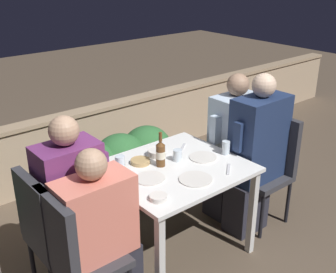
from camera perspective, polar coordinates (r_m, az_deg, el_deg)
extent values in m
plane|color=brown|center=(3.52, 0.73, -15.07)|extent=(16.00, 16.00, 0.00)
cube|color=tan|center=(4.53, -12.72, -1.44)|extent=(9.00, 0.14, 0.68)
cube|color=#9E8466|center=(4.39, -13.13, 2.86)|extent=(9.00, 0.18, 0.04)
cube|color=white|center=(3.12, 0.80, -4.35)|extent=(1.02, 0.90, 0.03)
cube|color=silver|center=(2.83, -1.09, -16.81)|extent=(0.05, 0.05, 0.72)
cube|color=silver|center=(3.36, 11.35, -10.08)|extent=(0.05, 0.05, 0.72)
cube|color=silver|center=(3.37, -9.79, -9.86)|extent=(0.05, 0.05, 0.72)
cube|color=silver|center=(3.83, 2.07, -5.21)|extent=(0.05, 0.05, 0.72)
cube|color=brown|center=(4.02, -6.25, -7.55)|extent=(1.10, 0.36, 0.28)
ellipsoid|color=#2D6633|center=(3.71, -10.36, -4.33)|extent=(0.50, 0.47, 0.47)
ellipsoid|color=#2D6633|center=(3.85, -6.47, -3.05)|extent=(0.50, 0.47, 0.47)
ellipsoid|color=#2D6633|center=(4.01, -2.87, -1.85)|extent=(0.50, 0.47, 0.47)
cube|color=#333338|center=(2.77, -10.70, -16.17)|extent=(0.42, 0.42, 0.05)
cube|color=#333338|center=(2.55, -14.86, -12.89)|extent=(0.06, 0.42, 0.49)
cylinder|color=black|center=(3.11, -9.10, -16.56)|extent=(0.03, 0.03, 0.41)
cube|color=#E07A66|center=(2.63, -9.82, -10.73)|extent=(0.47, 0.26, 0.53)
cube|color=#E07A66|center=(2.70, -5.32, -7.84)|extent=(0.07, 0.07, 0.24)
sphere|color=tan|center=(2.45, -10.38, -3.74)|extent=(0.19, 0.19, 0.19)
cube|color=#333338|center=(2.98, -13.74, -13.28)|extent=(0.42, 0.42, 0.05)
cube|color=#333338|center=(2.78, -17.72, -9.98)|extent=(0.06, 0.42, 0.49)
cylinder|color=black|center=(3.06, -8.56, -17.25)|extent=(0.03, 0.03, 0.41)
cylinder|color=black|center=(3.21, -17.85, -16.11)|extent=(0.03, 0.03, 0.41)
cylinder|color=black|center=(3.31, -11.96, -13.96)|extent=(0.03, 0.03, 0.41)
cube|color=#282833|center=(3.17, -10.55, -15.26)|extent=(0.28, 0.23, 0.46)
cube|color=#6B2D66|center=(2.82, -13.13, -7.09)|extent=(0.40, 0.26, 0.64)
cube|color=#6B2D66|center=(2.89, -8.87, -4.26)|extent=(0.07, 0.07, 0.24)
sphere|color=tan|center=(2.64, -13.93, 0.77)|extent=(0.19, 0.19, 0.19)
cube|color=#333338|center=(3.72, 12.43, -5.40)|extent=(0.42, 0.42, 0.05)
cube|color=#333338|center=(3.74, 14.56, -0.81)|extent=(0.06, 0.42, 0.49)
cylinder|color=black|center=(3.61, 12.57, -10.56)|extent=(0.03, 0.03, 0.41)
cylinder|color=black|center=(3.87, 15.93, -8.50)|extent=(0.03, 0.03, 0.41)
cylinder|color=black|center=(3.80, 8.27, -8.37)|extent=(0.03, 0.03, 0.41)
cylinder|color=black|center=(4.05, 11.75, -6.57)|extent=(0.03, 0.03, 0.41)
cube|color=#282833|center=(3.70, 10.50, -9.06)|extent=(0.34, 0.23, 0.46)
cube|color=navy|center=(3.50, 12.24, -0.29)|extent=(0.48, 0.26, 0.71)
cube|color=navy|center=(3.29, 9.64, -0.04)|extent=(0.07, 0.07, 0.24)
sphere|color=beige|center=(3.35, 12.88, 6.78)|extent=(0.19, 0.19, 0.19)
cube|color=#333338|center=(3.90, 9.42, -3.73)|extent=(0.42, 0.42, 0.05)
cube|color=#333338|center=(3.92, 11.47, 0.63)|extent=(0.06, 0.42, 0.49)
cylinder|color=black|center=(3.79, 9.43, -8.60)|extent=(0.03, 0.03, 0.41)
cylinder|color=black|center=(4.04, 12.85, -6.77)|extent=(0.03, 0.03, 0.41)
cylinder|color=black|center=(3.99, 5.53, -6.58)|extent=(0.03, 0.03, 0.41)
cylinder|color=black|center=(4.23, 9.01, -4.98)|extent=(0.03, 0.03, 0.41)
cube|color=#282833|center=(3.88, 7.55, -7.20)|extent=(0.30, 0.23, 0.46)
cube|color=silver|center=(3.71, 9.05, 0.74)|extent=(0.43, 0.26, 0.64)
cube|color=silver|center=(3.51, 6.41, 0.93)|extent=(0.07, 0.07, 0.24)
sphere|color=#99755B|center=(3.57, 9.46, 6.94)|extent=(0.19, 0.19, 0.19)
cylinder|color=brown|center=(3.09, -1.01, -2.61)|extent=(0.07, 0.07, 0.17)
cylinder|color=beige|center=(3.09, -1.01, -2.47)|extent=(0.07, 0.07, 0.06)
cone|color=brown|center=(3.05, -1.03, -0.93)|extent=(0.07, 0.07, 0.03)
cylinder|color=brown|center=(3.03, -1.03, -0.06)|extent=(0.03, 0.03, 0.07)
cylinder|color=silver|center=(3.26, 4.77, -2.82)|extent=(0.21, 0.21, 0.01)
cylinder|color=silver|center=(2.94, 3.76, -5.78)|extent=(0.24, 0.24, 0.01)
cylinder|color=silver|center=(2.95, -2.45, -5.68)|extent=(0.21, 0.21, 0.01)
cylinder|color=silver|center=(3.27, -1.53, -2.22)|extent=(0.14, 0.14, 0.05)
torus|color=silver|center=(3.27, -1.53, -1.89)|extent=(0.14, 0.14, 0.01)
cylinder|color=tan|center=(3.16, -3.77, -3.40)|extent=(0.15, 0.15, 0.03)
torus|color=tan|center=(3.16, -3.77, -3.22)|extent=(0.15, 0.15, 0.01)
cylinder|color=silver|center=(2.70, -1.30, -8.26)|extent=(0.12, 0.12, 0.03)
torus|color=silver|center=(2.70, -1.30, -8.04)|extent=(0.12, 0.12, 0.01)
cylinder|color=silver|center=(3.32, 7.84, -1.50)|extent=(0.06, 0.06, 0.11)
cylinder|color=silver|center=(3.05, -6.50, -3.67)|extent=(0.07, 0.07, 0.12)
cylinder|color=silver|center=(3.19, 1.29, -2.56)|extent=(0.07, 0.07, 0.09)
cube|color=silver|center=(3.10, 8.20, -4.40)|extent=(0.14, 0.12, 0.01)
cube|color=silver|center=(3.41, 1.94, -1.55)|extent=(0.15, 0.12, 0.01)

